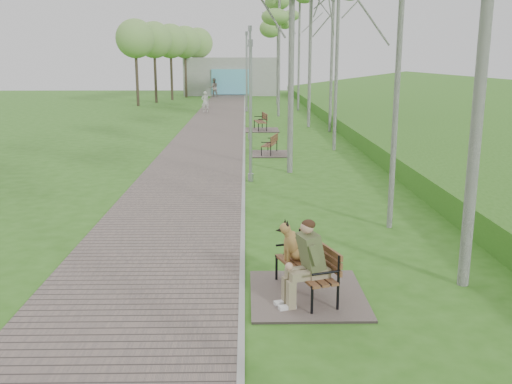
# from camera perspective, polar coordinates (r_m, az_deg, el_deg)

# --- Properties ---
(ground) EXTENTS (120.00, 120.00, 0.00)m
(ground) POSITION_cam_1_polar(r_m,az_deg,el_deg) (13.25, -1.32, -3.85)
(ground) COLOR #32691A
(ground) RESTS_ON ground
(walkway) EXTENTS (3.50, 67.00, 0.04)m
(walkway) POSITION_cam_1_polar(r_m,az_deg,el_deg) (34.44, -4.09, 6.72)
(walkway) COLOR #665852
(walkway) RESTS_ON ground
(kerb) EXTENTS (0.10, 67.00, 0.05)m
(kerb) POSITION_cam_1_polar(r_m,az_deg,el_deg) (34.39, -1.16, 6.75)
(kerb) COLOR #999993
(kerb) RESTS_ON ground
(embankment) EXTENTS (14.00, 70.00, 1.60)m
(embankment) POSITION_cam_1_polar(r_m,az_deg,el_deg) (34.99, 19.01, 6.11)
(embankment) COLOR #4E8C30
(embankment) RESTS_ON ground
(building_north) EXTENTS (10.00, 5.20, 4.00)m
(building_north) POSITION_cam_1_polar(r_m,az_deg,el_deg) (63.69, -2.50, 11.48)
(building_north) COLOR #9E9E99
(building_north) RESTS_ON ground
(bench_main) EXTENTS (1.90, 2.12, 1.66)m
(bench_main) POSITION_cam_1_polar(r_m,az_deg,el_deg) (9.54, 4.67, -7.83)
(bench_main) COLOR #665852
(bench_main) RESTS_ON ground
(bench_second) EXTENTS (1.66, 1.84, 1.02)m
(bench_second) POSITION_cam_1_polar(r_m,az_deg,el_deg) (23.74, 1.35, 4.23)
(bench_second) COLOR #665852
(bench_second) RESTS_ON ground
(bench_third) EXTENTS (1.95, 2.17, 1.20)m
(bench_third) POSITION_cam_1_polar(r_m,az_deg,el_deg) (31.79, 0.45, 6.58)
(bench_third) COLOR #665852
(bench_third) RESTS_ON ground
(lamp_post_near) EXTENTS (0.17, 0.17, 4.46)m
(lamp_post_near) POSITION_cam_1_polar(r_m,az_deg,el_deg) (18.18, -0.55, 7.51)
(lamp_post_near) COLOR #96989D
(lamp_post_near) RESTS_ON ground
(lamp_post_second) EXTENTS (0.21, 0.21, 5.40)m
(lamp_post_second) POSITION_cam_1_polar(r_m,az_deg,el_deg) (27.92, -0.59, 10.40)
(lamp_post_second) COLOR #96989D
(lamp_post_second) RESTS_ON ground
(lamp_post_third) EXTENTS (0.23, 0.23, 5.83)m
(lamp_post_third) POSITION_cam_1_polar(r_m,az_deg,el_deg) (43.32, -0.94, 11.66)
(lamp_post_third) COLOR #96989D
(lamp_post_third) RESTS_ON ground
(lamp_post_far) EXTENTS (0.20, 0.20, 5.13)m
(lamp_post_far) POSITION_cam_1_polar(r_m,az_deg,el_deg) (54.81, -0.90, 11.64)
(lamp_post_far) COLOR #96989D
(lamp_post_far) RESTS_ON ground
(pedestrian_near) EXTENTS (0.64, 0.51, 1.55)m
(pedestrian_near) POSITION_cam_1_polar(r_m,az_deg,el_deg) (42.66, -5.10, 8.97)
(pedestrian_near) COLOR white
(pedestrian_near) RESTS_ON ground
(pedestrian_far) EXTENTS (1.09, 0.95, 1.93)m
(pedestrian_far) POSITION_cam_1_polar(r_m,az_deg,el_deg) (59.65, -4.25, 10.35)
(pedestrian_far) COLOR gray
(pedestrian_far) RESTS_ON ground
(birch_distant_a) EXTENTS (2.69, 2.69, 8.86)m
(birch_distant_a) POSITION_cam_1_polar(r_m,az_deg,el_deg) (50.34, 2.23, 16.69)
(birch_distant_a) COLOR silver
(birch_distant_a) RESTS_ON ground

